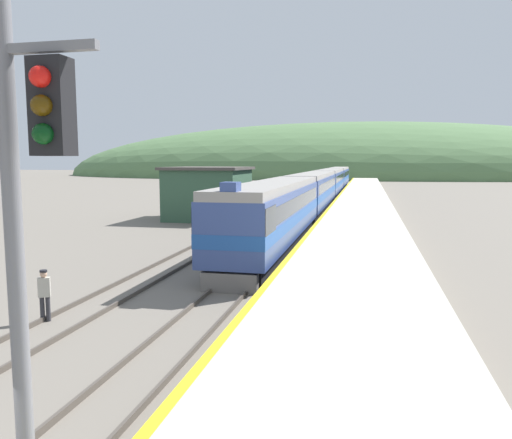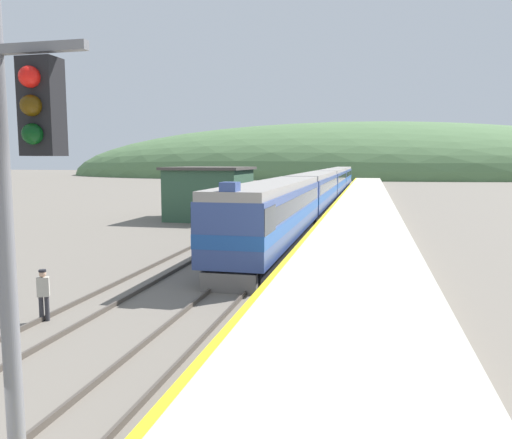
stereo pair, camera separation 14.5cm
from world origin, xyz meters
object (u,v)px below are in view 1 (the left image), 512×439
carriage_second (314,191)px  signal_mast_main (11,197)px  carriage_third (330,182)px  carriage_fourth (339,177)px  express_train_lead_car (274,213)px  track_worker (44,292)px

carriage_second → signal_mast_main: size_ratio=3.00×
carriage_third → signal_mast_main: bearing=-88.9°
carriage_second → carriage_fourth: (0.00, 44.59, 0.00)m
carriage_second → signal_mast_main: (1.28, -44.37, 2.54)m
express_train_lead_car → signal_mast_main: 22.94m
express_train_lead_car → carriage_third: express_train_lead_car is taller
carriage_third → carriage_fourth: 22.29m
carriage_fourth → track_worker: carriage_fourth is taller
carriage_second → track_worker: (-4.75, -35.58, -1.18)m
carriage_third → carriage_second: bearing=-90.0°
express_train_lead_car → signal_mast_main: size_ratio=2.75×
express_train_lead_car → track_worker: express_train_lead_car is taller
express_train_lead_car → carriage_third: bearing=90.0°
carriage_second → carriage_fourth: same height
carriage_fourth → signal_mast_main: bearing=-89.2°
signal_mast_main → track_worker: bearing=124.5°
express_train_lead_car → track_worker: size_ratio=11.78×
express_train_lead_car → signal_mast_main: signal_mast_main is taller
carriage_third → signal_mast_main: size_ratio=3.00×
express_train_lead_car → carriage_fourth: express_train_lead_car is taller
carriage_second → track_worker: carriage_second is taller
carriage_third → carriage_fourth: bearing=90.0°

